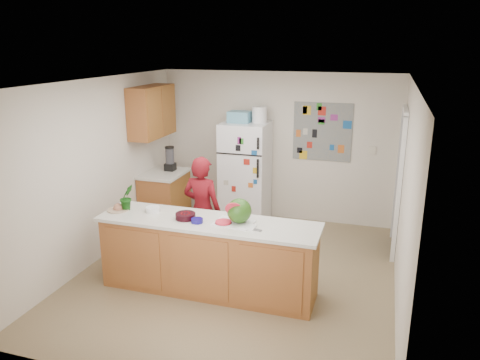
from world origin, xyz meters
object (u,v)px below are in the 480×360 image
(refrigerator, at_px, (245,173))
(watermelon, at_px, (239,211))
(cherry_bowl, at_px, (186,216))
(person, at_px, (202,210))

(refrigerator, height_order, watermelon, refrigerator)
(watermelon, distance_m, cherry_bowl, 0.67)
(refrigerator, bearing_deg, person, -93.95)
(person, relative_size, watermelon, 5.22)
(refrigerator, relative_size, cherry_bowl, 7.09)
(person, bearing_deg, refrigerator, -88.61)
(refrigerator, xyz_separation_m, watermelon, (0.64, -2.36, 0.23))
(refrigerator, relative_size, watermelon, 5.88)
(person, bearing_deg, cherry_bowl, 102.34)
(watermelon, relative_size, cherry_bowl, 1.21)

